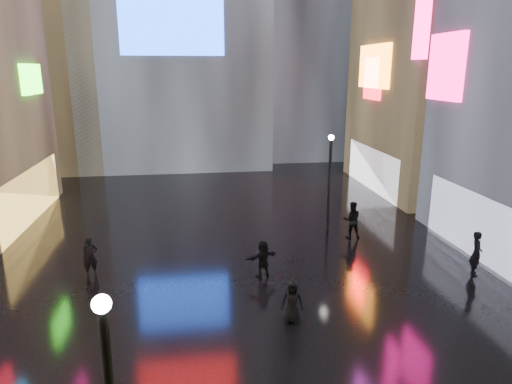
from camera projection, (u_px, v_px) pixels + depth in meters
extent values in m
plane|color=black|center=(233.00, 248.00, 22.33)|extent=(140.00, 140.00, 0.00)
cube|color=#FFC659|center=(30.00, 195.00, 26.16)|extent=(0.20, 10.00, 3.00)
cube|color=#39FF1C|center=(31.00, 79.00, 26.26)|extent=(0.25, 3.00, 1.71)
cube|color=white|center=(483.00, 229.00, 20.58)|extent=(0.20, 9.00, 3.00)
cube|color=#FF0C70|center=(446.00, 67.00, 22.64)|extent=(0.25, 2.99, 3.26)
cube|color=white|center=(373.00, 169.00, 33.00)|extent=(0.20, 9.00, 3.00)
cube|color=orange|center=(374.00, 66.00, 31.41)|extent=(0.25, 4.92, 2.91)
cube|color=#FF0C1B|center=(373.00, 79.00, 31.73)|extent=(0.25, 2.63, 2.87)
cube|color=#194CFF|center=(172.00, 22.00, 34.94)|extent=(8.00, 0.20, 5.00)
cube|color=black|center=(40.00, 13.00, 38.05)|extent=(10.00, 10.00, 26.00)
sphere|color=white|center=(101.00, 304.00, 6.91)|extent=(0.30, 0.30, 0.30)
cylinder|color=black|center=(329.00, 185.00, 24.31)|extent=(0.16, 0.16, 5.00)
sphere|color=white|center=(331.00, 138.00, 23.64)|extent=(0.30, 0.30, 0.30)
imported|color=black|center=(292.00, 302.00, 15.66)|extent=(0.84, 0.65, 1.52)
imported|color=black|center=(263.00, 259.00, 19.12)|extent=(1.54, 0.97, 1.59)
imported|color=black|center=(90.00, 257.00, 19.18)|extent=(0.73, 0.61, 1.72)
imported|color=black|center=(352.00, 220.00, 23.51)|extent=(1.03, 0.86, 1.93)
imported|color=black|center=(293.00, 270.00, 15.35)|extent=(1.11, 1.12, 0.83)
imported|color=black|center=(476.00, 253.00, 19.24)|extent=(0.69, 0.83, 1.93)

